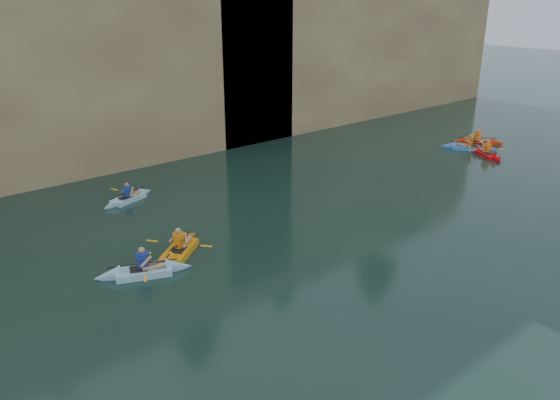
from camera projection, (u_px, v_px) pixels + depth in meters
cliff_slab_center at (86, 55)px, 25.93m from camera, size 24.00×2.40×11.40m
cliff_slab_east at (368, 46)px, 38.12m from camera, size 26.00×2.40×9.84m
sea_cave_east at (234, 107)px, 31.47m from camera, size 5.00×1.00×4.50m
kayaker_orange at (179, 250)px, 18.88m from camera, size 2.98×2.58×1.23m
kayaker_ltblue_near at (144, 271)px, 17.50m from camera, size 3.14×2.25×1.22m
kayaker_red_far at (487, 154)px, 30.09m from camera, size 2.05×2.88×1.08m
kayaker_ltblue_mid at (128, 198)px, 23.69m from camera, size 2.79×2.00×1.03m
kayaker_blue_east at (469, 147)px, 31.31m from camera, size 2.35×3.08×1.14m
kayaker_extra_east at (477, 142)px, 32.32m from camera, size 2.73×2.74×1.20m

